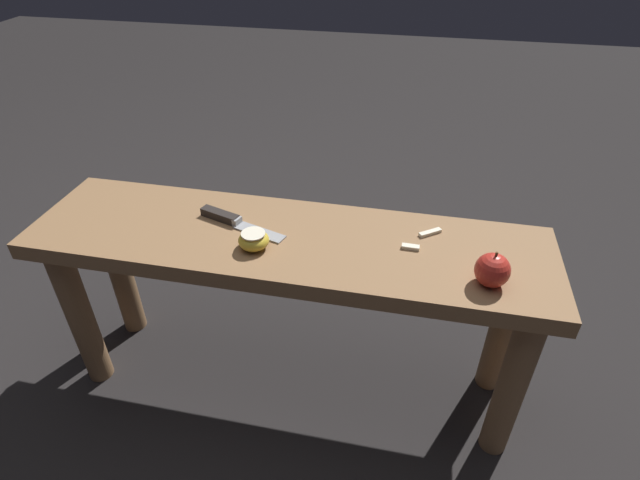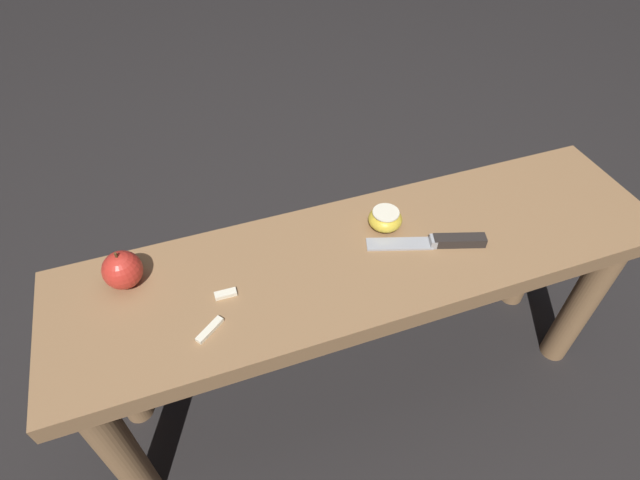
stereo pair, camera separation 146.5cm
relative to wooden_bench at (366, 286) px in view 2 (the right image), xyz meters
The scene contains 7 objects.
ground_plane 0.39m from the wooden_bench, ahead, with size 8.00×8.00×0.00m, color black.
wooden_bench is the anchor object (origin of this frame).
knife 0.18m from the wooden_bench, 169.04° to the left, with size 0.23×0.10×0.02m.
apple_whole 0.47m from the wooden_bench, ahead, with size 0.07×0.07×0.08m.
apple_cut 0.15m from the wooden_bench, 135.37° to the right, with size 0.07×0.07×0.04m.
apple_slice_near_knife 0.30m from the wooden_bench, ahead, with size 0.04×0.02×0.01m.
apple_slice_center 0.34m from the wooden_bench, 13.19° to the left, with size 0.05×0.04×0.01m.
Camera 2 is at (0.30, 0.57, 1.19)m, focal length 28.00 mm.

